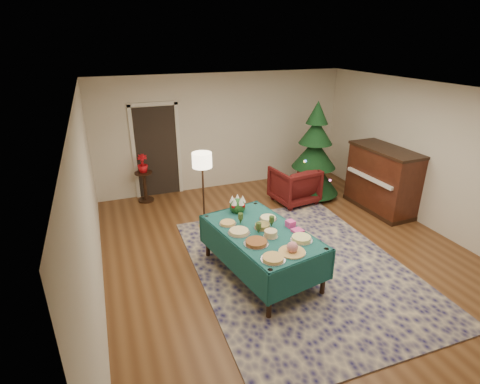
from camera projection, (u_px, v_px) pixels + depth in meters
name	position (u px, v px, depth m)	size (l,w,h in m)	color
room_shell	(295.00, 182.00, 5.83)	(7.00, 7.00, 7.00)	#593319
doorway	(157.00, 149.00, 8.41)	(1.08, 0.04, 2.16)	black
rug	(300.00, 267.00, 6.04)	(3.20, 4.20, 0.02)	#141245
buffet_table	(261.00, 240.00, 5.65)	(1.48, 2.12, 0.76)	black
platter_0	(273.00, 258.00, 4.87)	(0.33, 0.33, 0.05)	silver
platter_1	(292.00, 249.00, 5.01)	(0.37, 0.37, 0.16)	silver
platter_2	(301.00, 239.00, 5.33)	(0.32, 0.32, 0.06)	silver
platter_3	(256.00, 242.00, 5.24)	(0.35, 0.35, 0.05)	silver
platter_4	(271.00, 234.00, 5.41)	(0.22, 0.22, 0.10)	silver
platter_5	(239.00, 232.00, 5.52)	(0.33, 0.33, 0.05)	silver
platter_6	(262.00, 226.00, 5.66)	(0.26, 0.26, 0.07)	silver
platter_7	(268.00, 218.00, 5.94)	(0.28, 0.28, 0.04)	silver
platter_8	(228.00, 223.00, 5.79)	(0.27, 0.27, 0.04)	silver
goblet_0	(241.00, 218.00, 5.77)	(0.08, 0.08, 0.18)	#2D471E
goblet_1	(272.00, 221.00, 5.68)	(0.08, 0.08, 0.18)	#2D471E
goblet_2	(259.00, 228.00, 5.49)	(0.08, 0.08, 0.18)	#2D471E
napkin_stack	(298.00, 231.00, 5.56)	(0.15, 0.15, 0.04)	#D93C8D
gift_box	(290.00, 224.00, 5.70)	(0.12, 0.12, 0.10)	#E03E95
centerpiece	(238.00, 204.00, 6.15)	(0.27, 0.27, 0.31)	#1E4C1E
armchair	(294.00, 183.00, 8.24)	(0.88, 0.82, 0.90)	#4E1110
floor_lamp	(202.00, 165.00, 6.83)	(0.36, 0.36, 1.50)	#A57F3F
side_table	(145.00, 187.00, 8.34)	(0.38, 0.38, 0.69)	black
potted_plant	(143.00, 167.00, 8.16)	(0.22, 0.40, 0.22)	red
christmas_tree	(314.00, 155.00, 8.37)	(1.45, 1.45, 2.19)	black
piano	(382.00, 180.00, 7.83)	(0.79, 1.59, 1.35)	black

